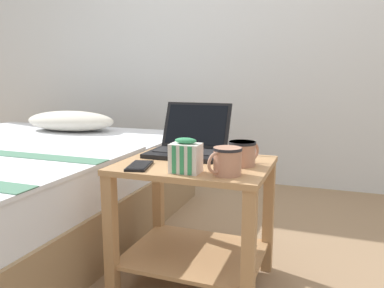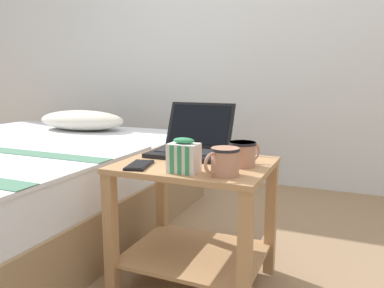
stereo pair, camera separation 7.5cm
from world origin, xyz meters
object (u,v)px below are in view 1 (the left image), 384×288
snack_bag (186,157)px  mug_front_right (243,152)px  cell_phone (139,166)px  mug_front_left (227,160)px  laptop (189,144)px

snack_bag → mug_front_right: bearing=47.2°
cell_phone → mug_front_left: bearing=-0.0°
snack_bag → cell_phone: snack_bag is taller
mug_front_left → cell_phone: (-0.34, 0.00, -0.05)m
mug_front_left → snack_bag: bearing=-173.8°
laptop → cell_phone: (-0.09, -0.29, -0.04)m
mug_front_left → cell_phone: 0.34m
cell_phone → laptop: bearing=73.2°
mug_front_left → snack_bag: snack_bag is taller
mug_front_left → cell_phone: mug_front_left is taller
snack_bag → cell_phone: size_ratio=0.75×
laptop → snack_bag: laptop is taller
mug_front_right → mug_front_left: bearing=-96.9°
laptop → mug_front_left: (0.25, -0.29, 0.01)m
mug_front_left → snack_bag: size_ratio=1.05×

